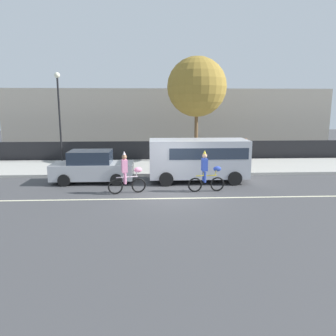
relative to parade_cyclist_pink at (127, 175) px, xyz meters
name	(u,v)px	position (x,y,z in m)	size (l,w,h in m)	color
ground_plane	(171,195)	(1.95, -0.44, -0.84)	(80.00, 80.00, 0.00)	#424244
road_centre_line	(172,198)	(1.95, -0.94, -0.84)	(36.00, 0.14, 0.01)	beige
sidewalk_curb	(165,167)	(1.95, 6.06, -0.77)	(60.00, 5.00, 0.15)	#ADAAA3
fence_line	(163,151)	(1.95, 8.96, -0.14)	(40.00, 0.08, 1.40)	black
building_backdrop	(167,119)	(2.62, 17.56, 1.82)	(28.00, 8.00, 5.32)	#B2A899
parade_cyclist_pink	(127,175)	(0.00, 0.00, 0.00)	(1.69, 0.57, 1.92)	black
parade_cyclist_cobalt	(207,174)	(3.60, 0.12, 0.00)	(1.72, 0.50, 1.92)	black
parked_van_silver	(200,157)	(3.57, 2.26, 0.44)	(5.00, 2.22, 2.18)	silver
parked_car_silver	(92,167)	(-1.95, 2.33, -0.06)	(4.10, 1.92, 1.64)	#B7BABF
street_lamp_post	(59,104)	(-4.94, 7.81, 3.15)	(0.36, 0.36, 5.86)	black
street_tree_near_lamp	(197,87)	(4.14, 7.87, 4.27)	(3.95, 3.95, 6.95)	brown
pedestrian_onlooker	(246,150)	(7.38, 7.05, 0.17)	(0.32, 0.20, 1.62)	#33333D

